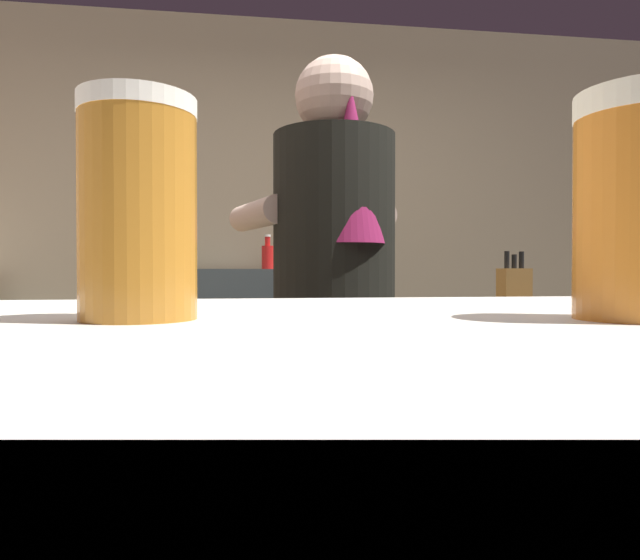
{
  "coord_description": "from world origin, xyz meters",
  "views": [
    {
      "loc": [
        -0.22,
        -1.4,
        1.08
      ],
      "look_at": [
        -0.13,
        -0.75,
        1.07
      ],
      "focal_mm": 31.01,
      "sensor_mm": 36.0,
      "label": 1
    }
  ],
  "objects": [
    {
      "name": "back_shelf",
      "position": [
        -0.24,
        1.92,
        0.55
      ],
      "size": [
        0.92,
        0.36,
        1.1
      ],
      "primitive_type": "cube",
      "color": "#363E40",
      "rests_on": "ground"
    },
    {
      "name": "chefs_knife",
      "position": [
        0.31,
        0.53,
        0.9
      ],
      "size": [
        0.24,
        0.05,
        0.01
      ],
      "primitive_type": "cube",
      "rotation": [
        0.0,
        0.0,
        -0.09
      ],
      "color": "silver",
      "rests_on": "prep_counter"
    },
    {
      "name": "bottle_soy",
      "position": [
        -0.6,
        1.96,
        1.17
      ],
      "size": [
        0.07,
        0.07,
        0.2
      ],
      "color": "#517D2D",
      "rests_on": "back_shelf"
    },
    {
      "name": "bartender",
      "position": [
        0.04,
        0.12,
        0.97
      ],
      "size": [
        0.5,
        0.55,
        1.68
      ],
      "rotation": [
        0.0,
        0.0,
        1.87
      ],
      "color": "#262D37",
      "rests_on": "ground"
    },
    {
      "name": "mixing_bowl",
      "position": [
        -0.06,
        0.47,
        0.92
      ],
      "size": [
        0.21,
        0.21,
        0.06
      ],
      "primitive_type": "cylinder",
      "color": "#D25632",
      "rests_on": "prep_counter"
    },
    {
      "name": "bottle_olive_oil",
      "position": [
        -0.07,
        1.95,
        1.18
      ],
      "size": [
        0.07,
        0.07,
        0.21
      ],
      "color": "red",
      "rests_on": "back_shelf"
    },
    {
      "name": "pint_glass_near",
      "position": [
        0.03,
        -1.09,
        1.12
      ],
      "size": [
        0.08,
        0.08,
        0.14
      ],
      "color": "orange",
      "rests_on": "bar_counter"
    },
    {
      "name": "bottle_vinegar",
      "position": [
        0.03,
        1.98,
        1.2
      ],
      "size": [
        0.07,
        0.07,
        0.27
      ],
      "color": "#C9D488",
      "rests_on": "back_shelf"
    },
    {
      "name": "knife_block",
      "position": [
        0.75,
        0.48,
        1.0
      ],
      "size": [
        0.1,
        0.08,
        0.26
      ],
      "color": "olive",
      "rests_on": "prep_counter"
    },
    {
      "name": "wall_back",
      "position": [
        0.0,
        2.2,
        1.35
      ],
      "size": [
        5.2,
        0.1,
        2.7
      ],
      "primitive_type": "cube",
      "color": "gray",
      "rests_on": "ground"
    },
    {
      "name": "pint_glass_far",
      "position": [
        -0.28,
        -1.04,
        1.12
      ],
      "size": [
        0.07,
        0.07,
        0.14
      ],
      "color": "#B67325",
      "rests_on": "bar_counter"
    },
    {
      "name": "prep_counter",
      "position": [
        0.35,
        0.58,
        0.45
      ],
      "size": [
        2.1,
        0.6,
        0.89
      ],
      "primitive_type": "cube",
      "color": "brown",
      "rests_on": "ground"
    }
  ]
}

